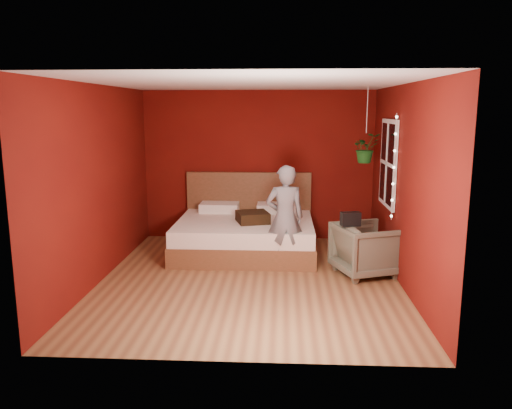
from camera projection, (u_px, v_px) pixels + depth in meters
name	position (u px, v px, depth m)	size (l,w,h in m)	color
floor	(250.00, 279.00, 6.78)	(4.50, 4.50, 0.00)	olive
room_walls	(249.00, 156.00, 6.46)	(4.04, 4.54, 2.62)	#61110A
window	(388.00, 163.00, 7.27)	(0.05, 0.97, 1.27)	white
fairy_lights	(394.00, 167.00, 6.76)	(0.04, 0.04, 1.45)	silver
bed	(246.00, 232.00, 8.08)	(2.17, 1.85, 1.19)	brown
person	(285.00, 218.00, 7.10)	(0.55, 0.36, 1.51)	slate
armchair	(366.00, 249.00, 6.92)	(0.78, 0.80, 0.73)	#5F5E4B
handbag	(350.00, 219.00, 6.72)	(0.26, 0.13, 0.19)	black
throw_pillow	(253.00, 217.00, 7.75)	(0.46, 0.46, 0.16)	#301E10
hanging_plant	(366.00, 148.00, 7.48)	(0.49, 0.45, 1.12)	silver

